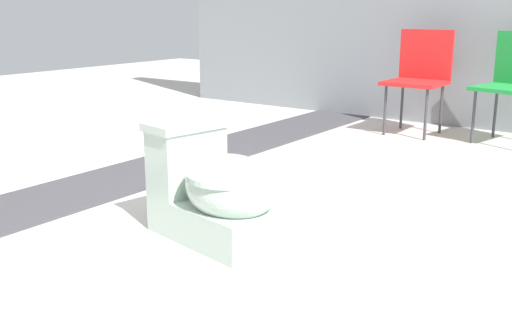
{
  "coord_description": "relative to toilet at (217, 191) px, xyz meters",
  "views": [
    {
      "loc": [
        1.55,
        -2.11,
        1.01
      ],
      "look_at": [
        -0.07,
        0.13,
        0.3
      ],
      "focal_mm": 42.0,
      "sensor_mm": 36.0,
      "label": 1
    }
  ],
  "objects": [
    {
      "name": "gravel_strip",
      "position": [
        -1.07,
        0.67,
        -0.21
      ],
      "size": [
        0.56,
        8.0,
        0.01
      ],
      "primitive_type": "cube",
      "color": "#423F44",
      "rests_on": "ground"
    },
    {
      "name": "ground_plane",
      "position": [
        0.07,
        0.17,
        -0.22
      ],
      "size": [
        14.0,
        14.0,
        0.0
      ],
      "primitive_type": "plane",
      "color": "beige"
    },
    {
      "name": "toilet",
      "position": [
        0.0,
        0.0,
        0.0
      ],
      "size": [
        0.69,
        0.48,
        0.52
      ],
      "rotation": [
        0.0,
        0.0,
        -0.19
      ],
      "color": "#B2C6B7",
      "rests_on": "ground"
    },
    {
      "name": "folding_chair_left",
      "position": [
        -0.17,
        2.81,
        0.29
      ],
      "size": [
        0.44,
        0.44,
        0.83
      ],
      "rotation": [
        0.0,
        0.0,
        -1.57
      ],
      "color": "red",
      "rests_on": "ground"
    }
  ]
}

